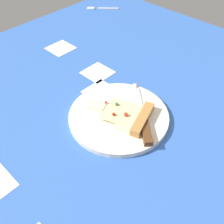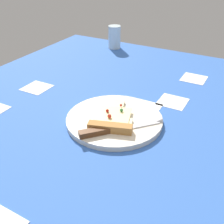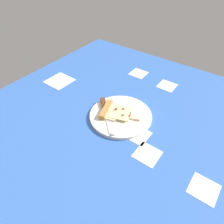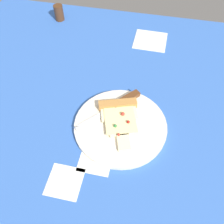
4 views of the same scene
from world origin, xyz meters
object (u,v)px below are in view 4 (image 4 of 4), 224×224
object	(u,v)px
plate	(120,126)
napkin	(150,40)
pizza_slice	(119,116)
knife	(115,106)
pepper_shaker	(59,13)

from	to	relation	value
plate	napkin	bearing A→B (deg)	84.78
plate	pizza_slice	size ratio (longest dim) A/B	1.48
napkin	knife	bearing A→B (deg)	-100.47
napkin	plate	bearing A→B (deg)	-95.22
pizza_slice	pepper_shaker	distance (cm)	61.06
plate	pizza_slice	xyz separation A→B (cm)	(-0.82, 2.49, 1.54)
pizza_slice	pepper_shaker	world-z (taller)	pepper_shaker
plate	knife	size ratio (longest dim) A/B	1.46
plate	knife	bearing A→B (deg)	116.78
knife	pepper_shaker	distance (cm)	56.90
plate	pepper_shaker	distance (cm)	63.60
pizza_slice	napkin	world-z (taller)	pizza_slice
plate	pizza_slice	world-z (taller)	pizza_slice
knife	napkin	bearing A→B (deg)	-58.30
knife	plate	bearing A→B (deg)	158.95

